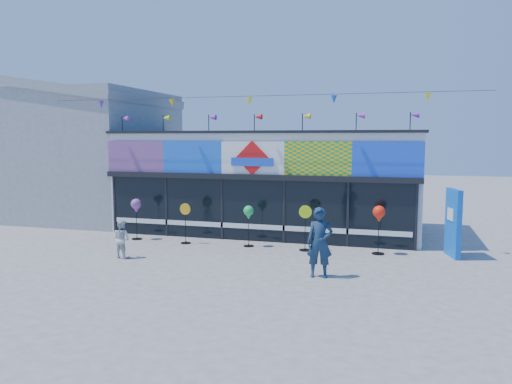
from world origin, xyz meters
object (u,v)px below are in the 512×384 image
at_px(spinner_3, 305,227).
at_px(blue_sign, 453,223).
at_px(spinner_4, 379,215).
at_px(spinner_0, 136,207).
at_px(spinner_1, 185,222).
at_px(child, 121,239).
at_px(adult_man, 320,242).
at_px(spinner_2, 249,214).

bearing_deg(spinner_3, blue_sign, 5.68).
relative_size(spinner_3, spinner_4, 0.96).
distance_m(blue_sign, spinner_0, 11.22).
height_order(spinner_1, child, spinner_1).
relative_size(spinner_0, adult_man, 0.80).
xyz_separation_m(spinner_0, spinner_1, (2.08, -0.17, -0.46)).
distance_m(spinner_3, child, 6.07).
height_order(spinner_3, adult_man, adult_man).
bearing_deg(spinner_0, spinner_1, -4.73).
xyz_separation_m(spinner_2, spinner_4, (4.46, 0.06, 0.13)).
xyz_separation_m(blue_sign, spinner_1, (-9.13, -0.54, -0.33)).
xyz_separation_m(blue_sign, spinner_2, (-6.77, -0.38, 0.06)).
height_order(spinner_3, child, spinner_3).
bearing_deg(adult_man, child, 167.64).
relative_size(spinner_4, child, 1.32).
bearing_deg(spinner_3, adult_man, -72.51).
bearing_deg(spinner_2, blue_sign, 3.18).
distance_m(spinner_4, adult_man, 3.58).
bearing_deg(blue_sign, child, -176.96).
bearing_deg(blue_sign, spinner_1, 169.49).
bearing_deg(spinner_4, spinner_2, -179.19).
xyz_separation_m(blue_sign, spinner_3, (-4.74, -0.47, -0.29)).
bearing_deg(spinner_0, adult_man, -23.31).
height_order(spinner_0, spinner_4, spinner_4).
xyz_separation_m(spinner_1, spinner_4, (6.81, 0.22, 0.52)).
relative_size(blue_sign, spinner_2, 1.51).
bearing_deg(spinner_2, spinner_0, 179.85).
height_order(spinner_2, spinner_4, spinner_4).
height_order(spinner_1, adult_man, adult_man).
bearing_deg(spinner_4, child, -160.52).
xyz_separation_m(spinner_0, spinner_4, (8.90, 0.05, 0.05)).
height_order(spinner_0, spinner_2, spinner_0).
bearing_deg(spinner_4, spinner_1, -178.12).
bearing_deg(spinner_2, spinner_3, -2.64).
bearing_deg(blue_sign, adult_man, -150.31).
relative_size(blue_sign, spinner_3, 1.42).
bearing_deg(spinner_1, blue_sign, 3.37).
xyz_separation_m(spinner_4, adult_man, (-1.44, -3.26, -0.33)).
bearing_deg(spinner_3, spinner_4, 3.70).
bearing_deg(spinner_4, blue_sign, 7.73).
relative_size(spinner_2, child, 1.19).
bearing_deg(child, spinner_4, -151.26).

